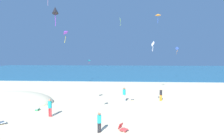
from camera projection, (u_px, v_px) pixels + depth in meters
ground_plane at (113, 103)px, 22.83m from camera, size 120.00×120.00×0.00m
ocean_water at (120, 70)px, 70.42m from camera, size 120.00×60.00×0.05m
dune_mound at (14, 103)px, 22.82m from camera, size 9.35×6.55×2.61m
beach_chair_far_right at (122, 128)px, 14.37m from camera, size 0.84×0.80×0.58m
beach_chair_mid_beach at (131, 98)px, 24.42m from camera, size 0.73×0.81×0.62m
beach_chair_far_left at (0, 122)px, 15.71m from camera, size 0.87×0.87×0.58m
cooler_box at (37, 109)px, 19.72m from camera, size 0.32×0.53×0.23m
person_0 at (161, 94)px, 23.73m from camera, size 0.38×0.38×1.52m
person_1 at (50, 106)px, 17.69m from camera, size 0.41×0.41×1.64m
person_2 at (124, 94)px, 23.35m from camera, size 0.44×0.44×1.71m
person_3 at (99, 121)px, 14.04m from camera, size 0.42×0.42×1.49m
kite_black at (55, 10)px, 12.87m from camera, size 0.59×0.66×1.34m
kite_lime at (120, 20)px, 39.27m from camera, size 0.22×0.53×1.57m
kite_blue at (177, 49)px, 42.84m from camera, size 0.74×0.28×1.80m
kite_purple at (64, 32)px, 18.37m from camera, size 0.49×0.63×1.23m
kite_teal at (89, 60)px, 43.02m from camera, size 0.70×0.59×1.03m
kite_white at (153, 44)px, 18.29m from camera, size 0.23×0.52×0.96m
kite_orange at (158, 15)px, 24.83m from camera, size 0.68×0.58×1.23m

